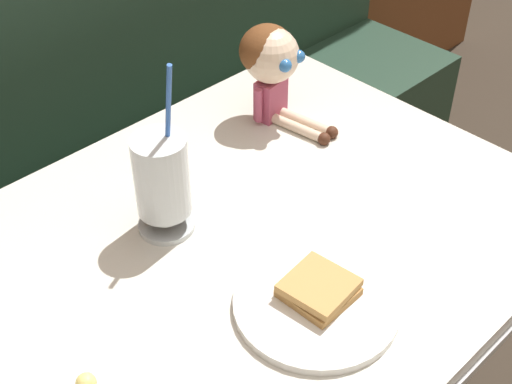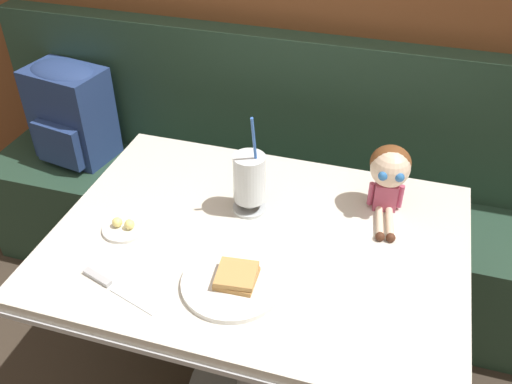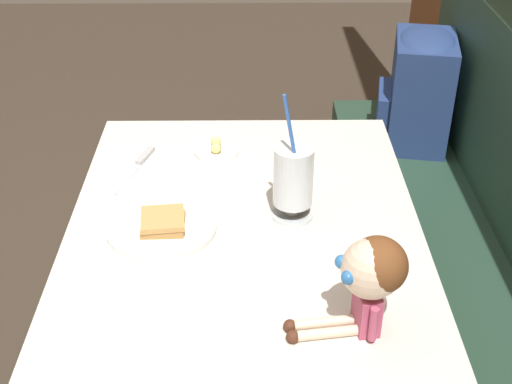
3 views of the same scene
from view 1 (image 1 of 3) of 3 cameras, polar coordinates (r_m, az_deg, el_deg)
booth_bench at (r=1.85m, az=-14.81°, el=-3.62°), size 2.60×0.48×1.00m
diner_table at (r=1.32m, az=-1.43°, el=-10.27°), size 1.11×0.81×0.74m
toast_plate at (r=1.08m, az=4.88°, el=-8.66°), size 0.25×0.25×0.04m
milkshake_glass at (r=1.15m, az=-7.53°, el=0.91°), size 0.10×0.10×0.31m
seated_doll at (r=1.41m, az=1.24°, el=10.49°), size 0.13×0.23×0.20m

